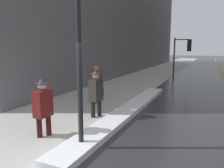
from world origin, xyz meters
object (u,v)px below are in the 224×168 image
Objects in this scene: traffic_light_near at (184,49)px; pedestrian_in_fedora at (43,105)px; pedestrian_trailing at (96,92)px; pedestrian_nearside at (97,83)px; lamp_post at (78,24)px.

pedestrian_in_fedora is (-2.07, -13.52, -1.44)m from traffic_light_near.
pedestrian_trailing reaches higher than pedestrian_nearside.
pedestrian_in_fedora is 0.96× the size of pedestrian_trailing.
pedestrian_nearside is (-1.72, 4.02, -1.97)m from lamp_post.
pedestrian_trailing is 1.95m from pedestrian_nearside.
pedestrian_trailing is at bearing 109.61° from lamp_post.
lamp_post is 2.91× the size of pedestrian_nearside.
pedestrian_trailing is at bearing 169.31° from pedestrian_in_fedora.
lamp_post reaches higher than pedestrian_in_fedora.
pedestrian_nearside is (-2.50, -9.68, -1.40)m from traffic_light_near.
pedestrian_in_fedora is at bearing 172.04° from lamp_post.
lamp_post is 3.02× the size of pedestrian_in_fedora.
lamp_post is 2.90× the size of pedestrian_trailing.
traffic_light_near is 1.95× the size of pedestrian_nearside.
traffic_light_near reaches higher than pedestrian_trailing.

